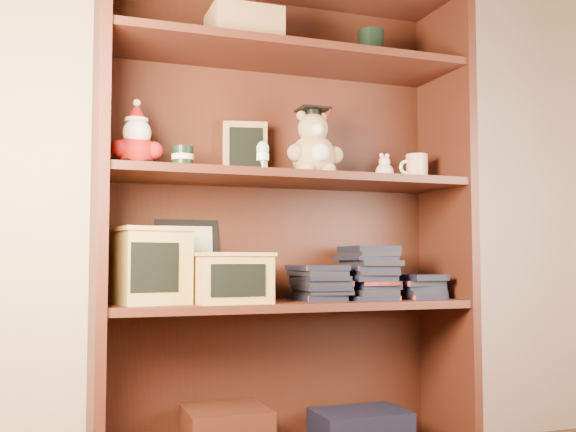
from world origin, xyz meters
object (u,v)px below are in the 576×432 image
Objects in this scene: bookcase at (282,230)px; grad_teddy_bear at (314,150)px; teacher_mug at (416,168)px; treats_box at (150,265)px.

bookcase is 0.28m from grad_teddy_bear.
treats_box is (-0.91, -0.00, -0.33)m from teacher_mug.
bookcase is 0.45m from treats_box.
bookcase reaches higher than treats_box.
grad_teddy_bear reaches higher than teacher_mug.
bookcase is at bearing 173.90° from teacher_mug.
teacher_mug is at bearing 1.05° from grad_teddy_bear.
grad_teddy_bear is 0.96× the size of treats_box.
grad_teddy_bear is 2.20× the size of teacher_mug.
bookcase is 6.59× the size of treats_box.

